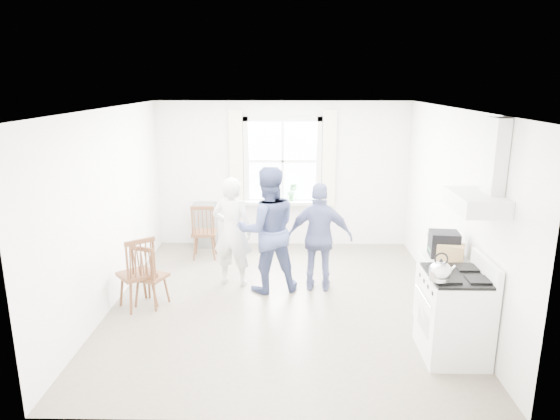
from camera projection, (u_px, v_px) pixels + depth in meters
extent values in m
cube|color=#786E5C|center=(280.00, 302.00, 6.86)|extent=(4.62, 5.12, 0.02)
cube|color=white|center=(283.00, 174.00, 8.97)|extent=(4.62, 0.04, 2.64)
cube|color=white|center=(275.00, 287.00, 4.09)|extent=(4.62, 0.04, 2.64)
cube|color=white|center=(108.00, 209.00, 6.57)|extent=(0.04, 5.12, 2.64)
cube|color=white|center=(454.00, 210.00, 6.49)|extent=(0.04, 5.12, 2.64)
cube|color=white|center=(280.00, 108.00, 6.20)|extent=(4.62, 5.12, 0.02)
cube|color=white|center=(283.00, 161.00, 8.87)|extent=(1.20, 0.02, 1.40)
cube|color=silver|center=(283.00, 119.00, 8.66)|extent=(1.38, 0.09, 0.09)
cube|color=silver|center=(283.00, 202.00, 9.03)|extent=(1.38, 0.09, 0.09)
cube|color=silver|center=(246.00, 161.00, 8.85)|extent=(0.09, 0.09, 1.58)
cube|color=silver|center=(319.00, 161.00, 8.83)|extent=(0.09, 0.09, 1.58)
cube|color=silver|center=(282.00, 202.00, 8.95)|extent=(1.38, 0.24, 0.06)
cube|color=white|center=(236.00, 158.00, 8.83)|extent=(0.24, 0.05, 1.70)
cube|color=white|center=(329.00, 159.00, 8.80)|extent=(0.24, 0.05, 1.70)
cube|color=silver|center=(476.00, 202.00, 5.08)|extent=(0.45, 0.76, 0.18)
cube|color=silver|center=(496.00, 156.00, 4.96)|extent=(0.14, 0.30, 0.76)
cube|color=gray|center=(205.00, 225.00, 9.04)|extent=(0.40, 0.30, 0.80)
cube|color=white|center=(454.00, 316.00, 5.40)|extent=(0.65, 0.76, 0.92)
cube|color=black|center=(458.00, 276.00, 5.28)|extent=(0.61, 0.72, 0.03)
cube|color=white|center=(486.00, 268.00, 5.26)|extent=(0.06, 0.76, 0.20)
cylinder|color=silver|center=(423.00, 296.00, 5.35)|extent=(0.02, 0.61, 0.02)
sphere|color=silver|center=(440.00, 272.00, 5.06)|extent=(0.22, 0.22, 0.22)
cylinder|color=silver|center=(440.00, 278.00, 5.08)|extent=(0.20, 0.20, 0.04)
torus|color=black|center=(441.00, 259.00, 5.03)|extent=(0.14, 0.03, 0.14)
cube|color=silver|center=(441.00, 291.00, 6.08)|extent=(0.50, 0.55, 0.90)
cube|color=black|center=(443.00, 250.00, 5.97)|extent=(0.36, 0.33, 0.16)
cube|color=black|center=(444.00, 238.00, 5.93)|extent=(0.36, 0.33, 0.14)
cube|color=tan|center=(451.00, 252.00, 5.83)|extent=(0.35, 0.31, 0.19)
cube|color=#4E2C19|center=(204.00, 233.00, 8.46)|extent=(0.43, 0.41, 0.05)
cube|color=#4E2C19|center=(203.00, 221.00, 8.22)|extent=(0.39, 0.08, 0.52)
cylinder|color=#4E2C19|center=(205.00, 246.00, 8.51)|extent=(0.03, 0.03, 0.41)
cube|color=#4E2C19|center=(151.00, 277.00, 6.65)|extent=(0.48, 0.47, 0.04)
cube|color=#4E2C19|center=(142.00, 264.00, 6.45)|extent=(0.35, 0.18, 0.48)
cylinder|color=#4E2C19|center=(152.00, 291.00, 6.70)|extent=(0.03, 0.03, 0.38)
cube|color=#4E2C19|center=(137.00, 274.00, 6.59)|extent=(0.58, 0.58, 0.05)
cube|color=#4E2C19|center=(141.00, 259.00, 6.39)|extent=(0.35, 0.31, 0.54)
cylinder|color=#4E2C19|center=(138.00, 291.00, 6.65)|extent=(0.04, 0.04, 0.43)
imported|color=silver|center=(232.00, 232.00, 7.25)|extent=(0.70, 0.70, 1.62)
imported|color=#3F4A75|center=(268.00, 230.00, 7.01)|extent=(1.05, 1.05, 1.80)
imported|color=navy|center=(320.00, 237.00, 7.06)|extent=(1.01, 1.01, 1.57)
imported|color=#2E6834|center=(292.00, 192.00, 8.88)|extent=(0.20, 0.20, 0.32)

